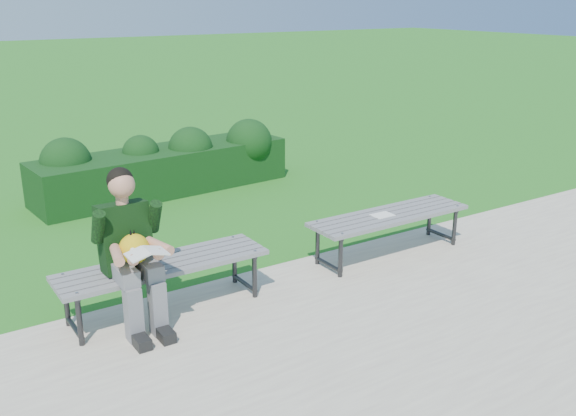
% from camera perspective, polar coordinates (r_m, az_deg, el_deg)
% --- Properties ---
extents(ground, '(80.00, 80.00, 0.00)m').
position_cam_1_polar(ground, '(6.47, -2.16, -5.49)').
color(ground, '#30681E').
rests_on(ground, ground).
extents(walkway, '(30.00, 3.50, 0.02)m').
position_cam_1_polar(walkway, '(5.20, 8.01, -11.85)').
color(walkway, beige).
rests_on(walkway, ground).
extents(hedge, '(3.64, 1.18, 0.91)m').
position_cam_1_polar(hedge, '(9.13, -10.78, 3.87)').
color(hedge, '#16400E').
rests_on(hedge, ground).
extents(bench_left, '(1.80, 0.50, 0.46)m').
position_cam_1_polar(bench_left, '(5.56, -11.01, -5.29)').
color(bench_left, gray).
rests_on(bench_left, walkway).
extents(bench_right, '(1.80, 0.50, 0.46)m').
position_cam_1_polar(bench_right, '(6.74, 9.01, -0.94)').
color(bench_right, gray).
rests_on(bench_right, walkway).
extents(seated_boy, '(0.56, 0.76, 1.31)m').
position_cam_1_polar(seated_boy, '(5.27, -13.83, -3.30)').
color(seated_boy, slate).
rests_on(seated_boy, walkway).
extents(paper_sheet, '(0.22, 0.16, 0.01)m').
position_cam_1_polar(paper_sheet, '(6.66, 8.39, -0.62)').
color(paper_sheet, white).
rests_on(paper_sheet, bench_right).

